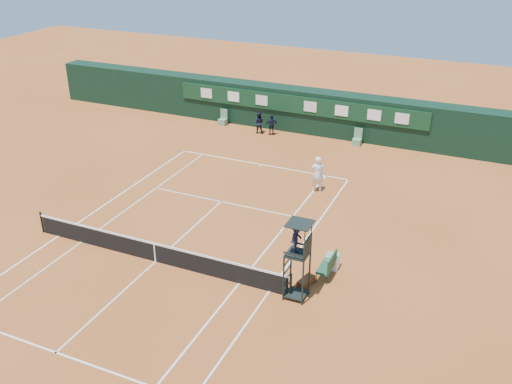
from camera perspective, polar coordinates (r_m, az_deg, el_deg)
ground at (r=25.91m, az=-10.00°, el=-6.86°), size 90.00×90.00×0.00m
court_lines at (r=25.91m, az=-10.00°, el=-6.85°), size 11.05×23.85×0.01m
tennis_net at (r=25.64m, az=-10.08°, el=-5.91°), size 12.90×0.10×1.10m
back_wall at (r=40.59m, az=4.46°, el=8.21°), size 40.00×1.65×3.00m
linesman_chair_left at (r=41.94m, az=-3.32°, el=7.13°), size 0.55×0.50×1.15m
linesman_chair_right at (r=38.66m, az=10.07°, el=5.08°), size 0.55×0.50×1.15m
umpire_chair at (r=22.08m, az=4.17°, el=-5.27°), size 0.96×0.95×3.42m
player_bench at (r=24.40m, az=7.28°, el=-7.24°), size 0.56×1.20×1.10m
tennis_bag at (r=24.02m, az=5.03°, el=-8.96°), size 0.58×0.95×0.33m
cooler at (r=25.15m, az=7.64°, el=-6.90°), size 0.57×0.57×0.65m
tennis_ball at (r=30.28m, az=4.61°, el=-1.29°), size 0.07×0.07×0.07m
player at (r=31.54m, az=6.15°, el=1.81°), size 0.89×0.79×2.06m
ball_kid_left at (r=40.12m, az=0.27°, el=6.95°), size 0.85×0.73×1.52m
ball_kid_right at (r=39.78m, az=1.58°, el=6.71°), size 0.91×0.71×1.45m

